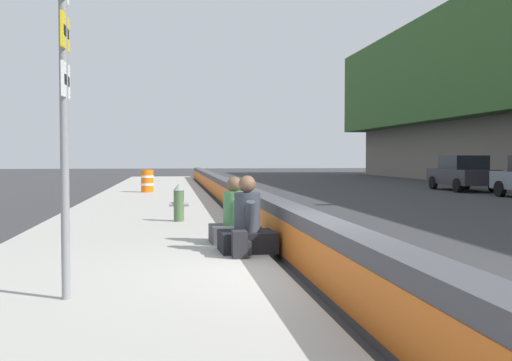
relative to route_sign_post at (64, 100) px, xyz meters
The scene contains 10 objects.
ground_plane 3.92m from the route_sign_post, 70.01° to the right, with size 160.00×160.00×0.00m, color #353538.
sidewalk_strip 2.46m from the route_sign_post, 18.94° to the right, with size 80.00×4.40×0.14m, color #A8A59E.
jersey_barrier 3.69m from the route_sign_post, 69.99° to the right, with size 76.00×0.45×0.85m.
route_sign_post is the anchor object (origin of this frame).
fire_hydrant 8.03m from the route_sign_post, ahead, with size 0.26×0.46×0.88m.
seated_person_foreground 4.13m from the route_sign_post, 37.64° to the right, with size 0.78×0.90×1.21m.
seated_person_middle 4.89m from the route_sign_post, 28.72° to the right, with size 0.76×0.87×1.16m.
backpack 3.73m from the route_sign_post, 41.29° to the right, with size 0.32×0.28×0.40m.
construction_barrel 19.94m from the route_sign_post, ahead, with size 0.54×0.54×0.95m.
parked_car_midline 26.28m from the route_sign_post, 35.11° to the right, with size 4.56×2.07×1.71m.
Camera 1 is at (-7.77, 1.93, 1.64)m, focal length 43.26 mm.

